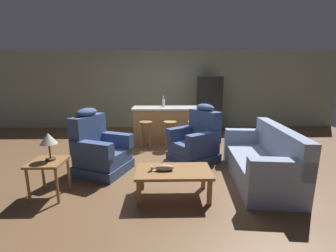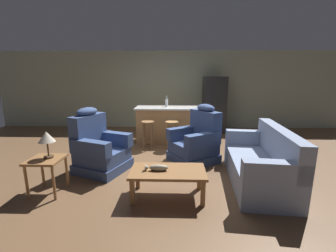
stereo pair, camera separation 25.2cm
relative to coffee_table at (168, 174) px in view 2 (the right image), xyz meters
The scene contains 15 objects.
ground_plane 1.64m from the coffee_table, 92.39° to the left, with size 12.00×12.00×0.00m.
back_wall 4.82m from the coffee_table, 90.81° to the left, with size 12.00×0.05×2.60m.
coffee_table is the anchor object (origin of this frame).
fish_figurine 0.20m from the coffee_table, behind, with size 0.34×0.10×0.10m.
couch 1.63m from the coffee_table, 18.21° to the left, with size 1.02×1.97×0.94m.
recliner_near_lamp 1.65m from the coffee_table, 144.73° to the left, with size 1.09×1.09×1.20m.
recliner_near_island 1.60m from the coffee_table, 69.61° to the left, with size 1.16×1.16×1.20m.
end_table 1.84m from the coffee_table, behind, with size 0.48×0.48×0.56m.
table_lamp 1.88m from the coffee_table, behind, with size 0.24×0.24×0.41m.
kitchen_island 2.96m from the coffee_table, 91.30° to the left, with size 1.80×0.70×0.95m.
bar_stool_left 2.40m from the coffee_table, 103.92° to the left, with size 0.32×0.32×0.68m.
bar_stool_middle 2.32m from the coffee_table, 89.43° to the left, with size 0.32×0.32×0.68m.
bar_stool_right 2.41m from the coffee_table, 75.01° to the left, with size 0.32×0.32×0.68m.
refrigerator 4.40m from the coffee_table, 72.02° to the left, with size 0.70×0.69×1.76m.
bottle_tall_green 3.12m from the coffee_table, 92.49° to the left, with size 0.08×0.08×0.30m.
Camera 2 is at (0.16, -4.67, 1.77)m, focal length 24.00 mm.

